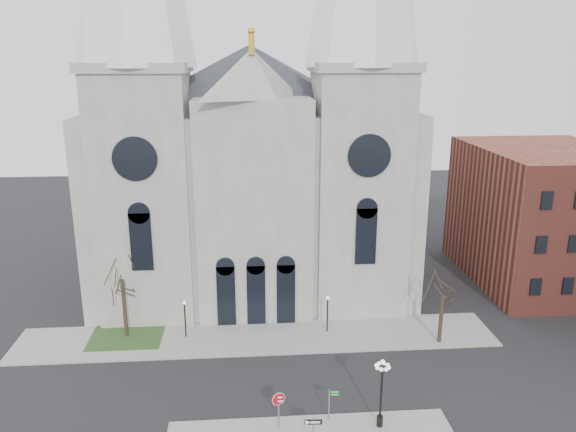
{
  "coord_description": "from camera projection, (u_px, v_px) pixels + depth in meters",
  "views": [
    {
      "loc": [
        -0.78,
        -31.68,
        22.95
      ],
      "look_at": [
        2.35,
        8.0,
        11.53
      ],
      "focal_mm": 35.0,
      "sensor_mm": 36.0,
      "label": 1
    }
  ],
  "objects": [
    {
      "name": "ground",
      "position": [
        262.0,
        419.0,
        36.75
      ],
      "size": [
        160.0,
        160.0,
        0.0
      ],
      "primitive_type": "plane",
      "color": "black",
      "rests_on": "ground"
    },
    {
      "name": "sidewalk_far",
      "position": [
        257.0,
        337.0,
        47.27
      ],
      "size": [
        40.0,
        6.0,
        0.14
      ],
      "primitive_type": "cube",
      "color": "gray",
      "rests_on": "ground"
    },
    {
      "name": "grass_patch",
      "position": [
        127.0,
        336.0,
        47.39
      ],
      "size": [
        6.0,
        5.0,
        0.18
      ],
      "primitive_type": "cube",
      "color": "#27431C",
      "rests_on": "ground"
    },
    {
      "name": "cathedral",
      "position": [
        251.0,
        104.0,
        53.55
      ],
      "size": [
        33.0,
        26.66,
        54.0
      ],
      "color": "gray",
      "rests_on": "ground"
    },
    {
      "name": "bg_building_brick",
      "position": [
        543.0,
        215.0,
        58.16
      ],
      "size": [
        14.0,
        18.0,
        14.0
      ],
      "primitive_type": "cube",
      "color": "brown",
      "rests_on": "ground"
    },
    {
      "name": "tree_left",
      "position": [
        122.0,
        276.0,
        45.87
      ],
      "size": [
        3.2,
        3.2,
        7.5
      ],
      "color": "black",
      "rests_on": "ground"
    },
    {
      "name": "tree_right",
      "position": [
        443.0,
        293.0,
        45.27
      ],
      "size": [
        3.2,
        3.2,
        6.0
      ],
      "color": "black",
      "rests_on": "ground"
    },
    {
      "name": "ped_lamp_left",
      "position": [
        185.0,
        313.0,
        46.67
      ],
      "size": [
        0.32,
        0.32,
        3.26
      ],
      "color": "black",
      "rests_on": "sidewalk_far"
    },
    {
      "name": "ped_lamp_right",
      "position": [
        328.0,
        308.0,
        47.58
      ],
      "size": [
        0.32,
        0.32,
        3.26
      ],
      "color": "black",
      "rests_on": "sidewalk_far"
    },
    {
      "name": "stop_sign",
      "position": [
        279.0,
        403.0,
        35.21
      ],
      "size": [
        0.92,
        0.1,
        2.56
      ],
      "rotation": [
        0.0,
        0.0,
        -0.04
      ],
      "color": "slate",
      "rests_on": "sidewalk_near"
    },
    {
      "name": "globe_lamp",
      "position": [
        382.0,
        385.0,
        35.06
      ],
      "size": [
        1.32,
        1.32,
        4.74
      ],
      "rotation": [
        0.0,
        0.0,
        0.36
      ],
      "color": "black",
      "rests_on": "sidewalk_near"
    },
    {
      "name": "one_way_sign",
      "position": [
        313.0,
        429.0,
        33.07
      ],
      "size": [
        1.05,
        0.1,
        2.39
      ],
      "rotation": [
        0.0,
        0.0,
        -0.06
      ],
      "color": "slate",
      "rests_on": "sidewalk_near"
    },
    {
      "name": "street_name_sign",
      "position": [
        330.0,
        402.0,
        36.2
      ],
      "size": [
        0.7,
        0.11,
        2.18
      ],
      "rotation": [
        0.0,
        0.0,
        -0.08
      ],
      "color": "slate",
      "rests_on": "sidewalk_near"
    }
  ]
}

